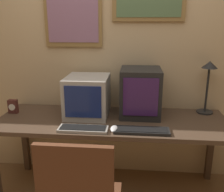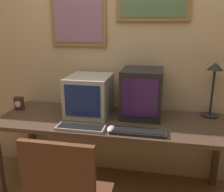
# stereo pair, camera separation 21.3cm
# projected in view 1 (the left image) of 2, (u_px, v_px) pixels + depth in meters

# --- Properties ---
(wall_back) EXTENTS (8.00, 0.08, 2.60)m
(wall_back) POSITION_uv_depth(u_px,v_px,m) (116.00, 49.00, 2.42)
(wall_back) COLOR #D1B284
(wall_back) RESTS_ON ground_plane
(desk) EXTENTS (2.03, 0.70, 0.74)m
(desk) POSITION_uv_depth(u_px,v_px,m) (112.00, 127.00, 2.21)
(desk) COLOR #4C3828
(desk) RESTS_ON ground_plane
(monitor_left) EXTENTS (0.38, 0.43, 0.36)m
(monitor_left) POSITION_uv_depth(u_px,v_px,m) (88.00, 96.00, 2.26)
(monitor_left) COLOR #B7B2A8
(monitor_left) RESTS_ON desk
(monitor_right) EXTENTS (0.36, 0.39, 0.43)m
(monitor_right) POSITION_uv_depth(u_px,v_px,m) (140.00, 92.00, 2.25)
(monitor_right) COLOR black
(monitor_right) RESTS_ON desk
(keyboard_main) EXTENTS (0.39, 0.14, 0.03)m
(keyboard_main) POSITION_uv_depth(u_px,v_px,m) (83.00, 129.00, 1.97)
(keyboard_main) COLOR #A8A399
(keyboard_main) RESTS_ON desk
(keyboard_side) EXTENTS (0.43, 0.14, 0.03)m
(keyboard_side) POSITION_uv_depth(u_px,v_px,m) (142.00, 130.00, 1.94)
(keyboard_side) COLOR black
(keyboard_side) RESTS_ON desk
(mouse_near_keyboard) EXTENTS (0.06, 0.12, 0.03)m
(mouse_near_keyboard) POSITION_uv_depth(u_px,v_px,m) (114.00, 129.00, 1.95)
(mouse_near_keyboard) COLOR silver
(mouse_near_keyboard) RESTS_ON desk
(desk_clock) EXTENTS (0.08, 0.05, 0.13)m
(desk_clock) POSITION_uv_depth(u_px,v_px,m) (13.00, 106.00, 2.33)
(desk_clock) COLOR #4C231E
(desk_clock) RESTS_ON desk
(desk_lamp) EXTENTS (0.15, 0.15, 0.49)m
(desk_lamp) POSITION_uv_depth(u_px,v_px,m) (208.00, 77.00, 2.26)
(desk_lamp) COLOR black
(desk_lamp) RESTS_ON desk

